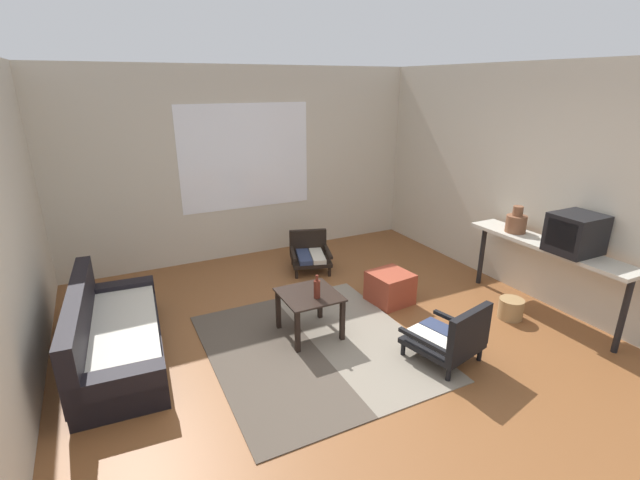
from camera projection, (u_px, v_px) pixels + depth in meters
name	position (u px, v px, depth m)	size (l,w,h in m)	color
ground_plane	(349.00, 353.00, 4.30)	(7.80, 7.80, 0.00)	brown
far_wall_with_window	(245.00, 164.00, 6.43)	(5.60, 0.13, 2.70)	beige
side_wall_right	(535.00, 183.00, 5.22)	(0.12, 6.60, 2.70)	beige
area_rug	(315.00, 346.00, 4.41)	(1.99, 2.25, 0.01)	#4C4238
couch	(112.00, 336.00, 4.18)	(0.87, 1.97, 0.71)	black
coffee_table	(309.00, 302.00, 4.51)	(0.57, 0.58, 0.46)	black
armchair_by_window	(310.00, 253.00, 6.20)	(0.67, 0.71, 0.51)	black
armchair_striped_foreground	(451.00, 338.00, 4.09)	(0.69, 0.71, 0.61)	black
ottoman_orange	(390.00, 288.00, 5.26)	(0.44, 0.44, 0.37)	#993D28
console_shelf	(547.00, 251.00, 4.83)	(0.38, 1.89, 0.83)	beige
crt_television	(576.00, 233.00, 4.50)	(0.47, 0.41, 0.40)	black
clay_vase	(516.00, 222.00, 5.13)	(0.23, 0.23, 0.31)	brown
glass_bottle	(317.00, 289.00, 4.37)	(0.07, 0.07, 0.24)	#5B2319
wicker_basket	(511.00, 308.00, 4.92)	(0.27, 0.27, 0.23)	#9E7A4C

